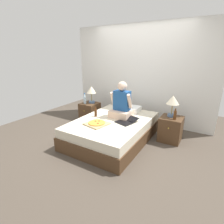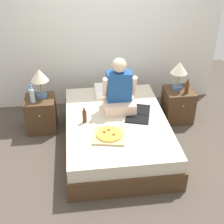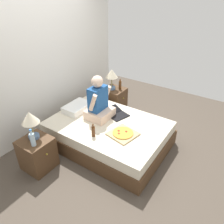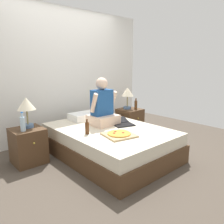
{
  "view_description": "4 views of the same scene",
  "coord_description": "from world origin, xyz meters",
  "px_view_note": "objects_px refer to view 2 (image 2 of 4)",
  "views": [
    {
      "loc": [
        1.75,
        -2.98,
        1.78
      ],
      "look_at": [
        0.08,
        -0.18,
        0.69
      ],
      "focal_mm": 28.0,
      "sensor_mm": 36.0,
      "label": 1
    },
    {
      "loc": [
        -0.52,
        -3.56,
        2.8
      ],
      "look_at": [
        -0.07,
        -0.05,
        0.61
      ],
      "focal_mm": 50.0,
      "sensor_mm": 36.0,
      "label": 2
    },
    {
      "loc": [
        -2.56,
        -1.8,
        2.55
      ],
      "look_at": [
        0.01,
        -0.07,
        0.69
      ],
      "focal_mm": 35.0,
      "sensor_mm": 36.0,
      "label": 3
    },
    {
      "loc": [
        -2.16,
        -2.52,
        1.44
      ],
      "look_at": [
        0.08,
        0.02,
        0.7
      ],
      "focal_mm": 35.0,
      "sensor_mm": 36.0,
      "label": 4
    }
  ],
  "objects_px": {
    "water_bottle": "(32,95)",
    "nightstand_right": "(178,105)",
    "lamp_on_right_nightstand": "(179,70)",
    "person_seated": "(119,92)",
    "beer_bottle": "(187,87)",
    "bed": "(116,133)",
    "laptop": "(138,116)",
    "pizza_box": "(109,135)",
    "beer_bottle_on_bed": "(85,116)",
    "nightstand_left": "(41,114)",
    "lamp_on_left_nightstand": "(39,77)"
  },
  "relations": [
    {
      "from": "nightstand_left",
      "to": "lamp_on_left_nightstand",
      "type": "relative_size",
      "value": 1.17
    },
    {
      "from": "water_bottle",
      "to": "pizza_box",
      "type": "bearing_deg",
      "value": -41.01
    },
    {
      "from": "lamp_on_right_nightstand",
      "to": "beer_bottle_on_bed",
      "type": "bearing_deg",
      "value": -156.18
    },
    {
      "from": "bed",
      "to": "laptop",
      "type": "relative_size",
      "value": 4.12
    },
    {
      "from": "bed",
      "to": "lamp_on_right_nightstand",
      "type": "height_order",
      "value": "lamp_on_right_nightstand"
    },
    {
      "from": "bed",
      "to": "person_seated",
      "type": "relative_size",
      "value": 2.58
    },
    {
      "from": "water_bottle",
      "to": "laptop",
      "type": "distance_m",
      "value": 1.54
    },
    {
      "from": "beer_bottle",
      "to": "beer_bottle_on_bed",
      "type": "relative_size",
      "value": 1.05
    },
    {
      "from": "water_bottle",
      "to": "laptop",
      "type": "height_order",
      "value": "water_bottle"
    },
    {
      "from": "lamp_on_left_nightstand",
      "to": "pizza_box",
      "type": "bearing_deg",
      "value": -48.82
    },
    {
      "from": "water_bottle",
      "to": "beer_bottle",
      "type": "xyz_separation_m",
      "value": [
        2.31,
        -0.01,
        -0.02
      ]
    },
    {
      "from": "beer_bottle",
      "to": "bed",
      "type": "bearing_deg",
      "value": -157.23
    },
    {
      "from": "pizza_box",
      "to": "bed",
      "type": "bearing_deg",
      "value": 69.5
    },
    {
      "from": "pizza_box",
      "to": "nightstand_right",
      "type": "bearing_deg",
      "value": 38.43
    },
    {
      "from": "nightstand_right",
      "to": "beer_bottle_on_bed",
      "type": "xyz_separation_m",
      "value": [
        -1.51,
        -0.61,
        0.28
      ]
    },
    {
      "from": "water_bottle",
      "to": "laptop",
      "type": "relative_size",
      "value": 0.56
    },
    {
      "from": "lamp_on_right_nightstand",
      "to": "laptop",
      "type": "relative_size",
      "value": 0.92
    },
    {
      "from": "person_seated",
      "to": "lamp_on_right_nightstand",
      "type": "bearing_deg",
      "value": 21.63
    },
    {
      "from": "bed",
      "to": "pizza_box",
      "type": "distance_m",
      "value": 0.48
    },
    {
      "from": "beer_bottle",
      "to": "laptop",
      "type": "xyz_separation_m",
      "value": [
        -0.85,
        -0.47,
        -0.15
      ]
    },
    {
      "from": "water_bottle",
      "to": "pizza_box",
      "type": "relative_size",
      "value": 0.59
    },
    {
      "from": "laptop",
      "to": "lamp_on_right_nightstand",
      "type": "bearing_deg",
      "value": 39.69
    },
    {
      "from": "bed",
      "to": "nightstand_left",
      "type": "distance_m",
      "value": 1.23
    },
    {
      "from": "nightstand_right",
      "to": "lamp_on_right_nightstand",
      "type": "bearing_deg",
      "value": 120.93
    },
    {
      "from": "person_seated",
      "to": "water_bottle",
      "type": "bearing_deg",
      "value": 168.56
    },
    {
      "from": "beer_bottle_on_bed",
      "to": "laptop",
      "type": "bearing_deg",
      "value": 2.65
    },
    {
      "from": "beer_bottle",
      "to": "beer_bottle_on_bed",
      "type": "xyz_separation_m",
      "value": [
        -1.58,
        -0.51,
        -0.08
      ]
    },
    {
      "from": "nightstand_left",
      "to": "lamp_on_right_nightstand",
      "type": "xyz_separation_m",
      "value": [
        2.13,
        0.05,
        0.59
      ]
    },
    {
      "from": "pizza_box",
      "to": "lamp_on_right_nightstand",
      "type": "bearing_deg",
      "value": 40.54
    },
    {
      "from": "water_bottle",
      "to": "beer_bottle",
      "type": "height_order",
      "value": "water_bottle"
    },
    {
      "from": "lamp_on_left_nightstand",
      "to": "nightstand_right",
      "type": "bearing_deg",
      "value": -1.35
    },
    {
      "from": "nightstand_right",
      "to": "bed",
      "type": "bearing_deg",
      "value": -151.64
    },
    {
      "from": "lamp_on_left_nightstand",
      "to": "water_bottle",
      "type": "xyz_separation_m",
      "value": [
        -0.12,
        -0.14,
        -0.22
      ]
    },
    {
      "from": "nightstand_left",
      "to": "water_bottle",
      "type": "relative_size",
      "value": 1.91
    },
    {
      "from": "nightstand_right",
      "to": "person_seated",
      "type": "xyz_separation_m",
      "value": [
        -1.01,
        -0.34,
        0.48
      ]
    },
    {
      "from": "nightstand_left",
      "to": "beer_bottle",
      "type": "xyz_separation_m",
      "value": [
        2.23,
        -0.1,
        0.36
      ]
    },
    {
      "from": "bed",
      "to": "pizza_box",
      "type": "xyz_separation_m",
      "value": [
        -0.15,
        -0.39,
        0.25
      ]
    },
    {
      "from": "lamp_on_left_nightstand",
      "to": "water_bottle",
      "type": "distance_m",
      "value": 0.28
    },
    {
      "from": "beer_bottle_on_bed",
      "to": "pizza_box",
      "type": "bearing_deg",
      "value": -51.54
    },
    {
      "from": "water_bottle",
      "to": "beer_bottle_on_bed",
      "type": "distance_m",
      "value": 0.89
    },
    {
      "from": "lamp_on_left_nightstand",
      "to": "laptop",
      "type": "xyz_separation_m",
      "value": [
        1.34,
        -0.62,
        -0.38
      ]
    },
    {
      "from": "nightstand_right",
      "to": "person_seated",
      "type": "relative_size",
      "value": 0.67
    },
    {
      "from": "nightstand_right",
      "to": "beer_bottle",
      "type": "bearing_deg",
      "value": -54.99
    },
    {
      "from": "water_bottle",
      "to": "lamp_on_right_nightstand",
      "type": "distance_m",
      "value": 2.22
    },
    {
      "from": "water_bottle",
      "to": "nightstand_right",
      "type": "relative_size",
      "value": 0.52
    },
    {
      "from": "lamp_on_right_nightstand",
      "to": "bed",
      "type": "bearing_deg",
      "value": -148.91
    },
    {
      "from": "water_bottle",
      "to": "bed",
      "type": "bearing_deg",
      "value": -23.02
    },
    {
      "from": "beer_bottle",
      "to": "lamp_on_right_nightstand",
      "type": "bearing_deg",
      "value": 123.69
    },
    {
      "from": "lamp_on_left_nightstand",
      "to": "lamp_on_right_nightstand",
      "type": "xyz_separation_m",
      "value": [
        2.09,
        0.0,
        0.0
      ]
    },
    {
      "from": "beer_bottle_on_bed",
      "to": "nightstand_left",
      "type": "bearing_deg",
      "value": 136.72
    }
  ]
}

